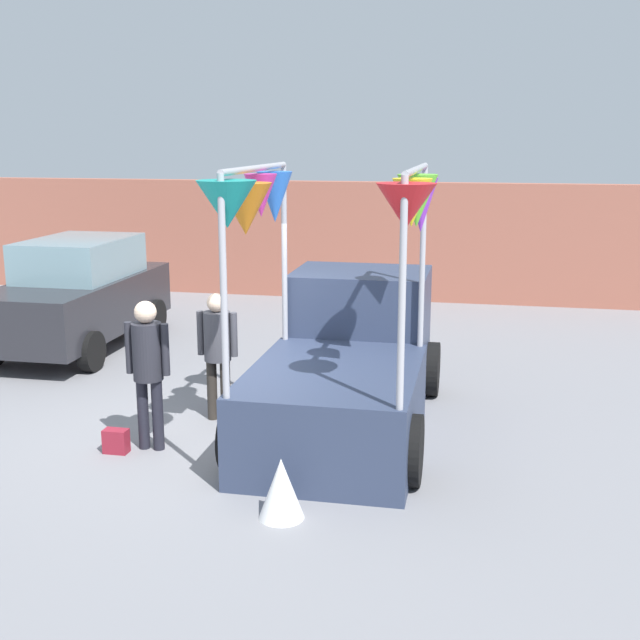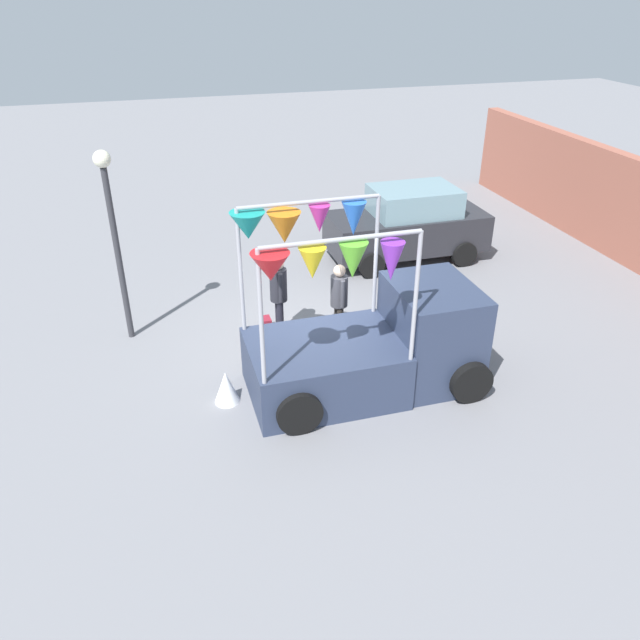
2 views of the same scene
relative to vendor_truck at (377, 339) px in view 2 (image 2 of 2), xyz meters
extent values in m
plane|color=slate|center=(-1.59, -0.82, -0.93)|extent=(60.00, 60.00, 0.00)
cube|color=#2D3851|center=(0.01, -0.98, -0.43)|extent=(1.90, 2.60, 1.00)
cube|color=#2D3851|center=(0.01, 1.02, -0.03)|extent=(1.80, 1.40, 1.80)
cube|color=#8CB2C6|center=(0.01, 1.02, 0.42)|extent=(1.76, 1.37, 0.60)
cylinder|color=black|center=(-0.94, 1.37, -0.55)|extent=(0.22, 0.76, 0.76)
cylinder|color=black|center=(0.96, 1.37, -0.55)|extent=(0.22, 0.76, 0.76)
cylinder|color=black|center=(-0.94, -1.68, -0.55)|extent=(0.22, 0.76, 0.76)
cylinder|color=black|center=(0.96, -1.68, -0.55)|extent=(0.22, 0.76, 0.76)
cylinder|color=#A5A5AD|center=(-0.86, 0.24, 1.18)|extent=(0.07, 0.07, 2.22)
cylinder|color=#A5A5AD|center=(0.88, 0.24, 1.18)|extent=(0.07, 0.07, 2.22)
cylinder|color=#A5A5AD|center=(-0.86, -2.20, 1.18)|extent=(0.07, 0.07, 2.22)
cylinder|color=#A5A5AD|center=(0.88, -2.20, 1.18)|extent=(0.07, 0.07, 2.22)
cylinder|color=#A5A5AD|center=(-0.86, -0.98, 2.30)|extent=(0.07, 2.44, 0.07)
cylinder|color=#A5A5AD|center=(0.88, -0.98, 2.30)|extent=(0.07, 2.44, 0.07)
cone|color=teal|center=(-0.86, -2.03, 1.99)|extent=(0.63, 0.63, 0.46)
cone|color=red|center=(0.88, -2.03, 2.00)|extent=(0.69, 0.69, 0.42)
cone|color=orange|center=(-0.86, -1.42, 1.89)|extent=(0.75, 0.75, 0.54)
cone|color=yellow|center=(0.88, -1.42, 1.98)|extent=(0.50, 0.50, 0.48)
cone|color=#D83399|center=(-0.86, -0.81, 1.99)|extent=(0.46, 0.46, 0.48)
cone|color=#66CC33|center=(0.88, -0.81, 1.96)|extent=(0.62, 0.62, 0.56)
cone|color=blue|center=(-0.86, -0.20, 1.93)|extent=(0.59, 0.59, 0.60)
cone|color=purple|center=(0.88, -0.20, 1.86)|extent=(0.37, 0.37, 0.62)
cube|color=#26262B|center=(-5.12, 2.75, -0.16)|extent=(1.70, 4.00, 0.90)
cube|color=#72939E|center=(-5.12, 2.90, 0.62)|extent=(1.50, 2.10, 0.66)
cylinder|color=black|center=(-5.97, 4.00, -0.61)|extent=(0.18, 0.64, 0.64)
cylinder|color=black|center=(-4.27, 4.00, -0.61)|extent=(0.18, 0.64, 0.64)
cylinder|color=black|center=(-5.97, 1.50, -0.61)|extent=(0.18, 0.64, 0.64)
cylinder|color=black|center=(-4.27, 1.50, -0.61)|extent=(0.18, 0.64, 0.64)
cylinder|color=black|center=(-2.19, -1.29, -0.51)|extent=(0.13, 0.13, 0.84)
cylinder|color=black|center=(-2.01, -1.29, -0.51)|extent=(0.13, 0.13, 0.84)
cylinder|color=#26262D|center=(-2.10, -1.29, 0.25)|extent=(0.34, 0.34, 0.67)
sphere|color=beige|center=(-2.10, -1.29, 0.71)|extent=(0.25, 0.25, 0.25)
cylinder|color=#26262D|center=(-2.32, -1.29, 0.28)|extent=(0.09, 0.09, 0.60)
cylinder|color=#26262D|center=(-1.88, -1.29, 0.28)|extent=(0.09, 0.09, 0.60)
cylinder|color=#2D2823|center=(-1.73, -0.18, -0.53)|extent=(0.13, 0.13, 0.79)
cylinder|color=#2D2823|center=(-1.55, -0.18, -0.53)|extent=(0.13, 0.13, 0.79)
cylinder|color=#3F3F47|center=(-1.64, -0.18, 0.18)|extent=(0.34, 0.34, 0.63)
sphere|color=beige|center=(-1.64, -0.18, 0.61)|extent=(0.24, 0.24, 0.24)
cylinder|color=#3F3F47|center=(-1.86, -0.18, 0.21)|extent=(0.09, 0.09, 0.56)
cylinder|color=#3F3F47|center=(-1.42, -0.18, 0.21)|extent=(0.09, 0.09, 0.56)
cube|color=maroon|center=(-2.45, -1.49, -0.79)|extent=(0.28, 0.16, 0.28)
cylinder|color=#333338|center=(-2.97, -4.22, 0.82)|extent=(0.12, 0.12, 3.49)
sphere|color=#F2EDCC|center=(-2.97, -4.22, 2.72)|extent=(0.32, 0.32, 0.32)
cone|color=white|center=(-0.18, -2.68, -0.63)|extent=(0.58, 0.58, 0.60)
camera|label=1|loc=(1.59, -9.52, 2.63)|focal=45.00mm
camera|label=2|loc=(8.73, -3.59, 5.57)|focal=35.00mm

